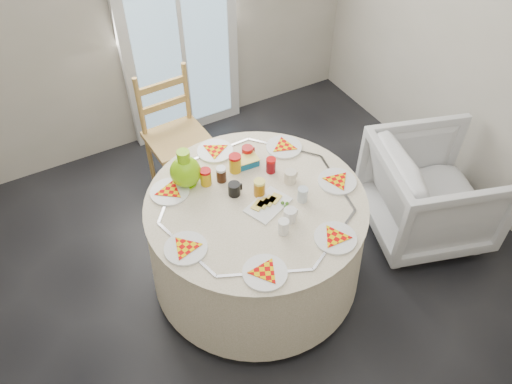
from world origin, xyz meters
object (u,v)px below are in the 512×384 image
table (256,239)px  green_pitcher (185,165)px  wooden_chair (178,139)px  armchair (432,190)px

table → green_pitcher: green_pitcher is taller
wooden_chair → table: bearing=-88.4°
wooden_chair → armchair: (1.38, -1.30, -0.08)m
table → wooden_chair: size_ratio=1.39×
table → armchair: size_ratio=1.67×
wooden_chair → armchair: bearing=-46.1°
table → wooden_chair: (-0.08, 1.07, 0.09)m
table → green_pitcher: size_ratio=5.53×
armchair → table: bearing=97.9°
wooden_chair → green_pitcher: bearing=-109.2°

